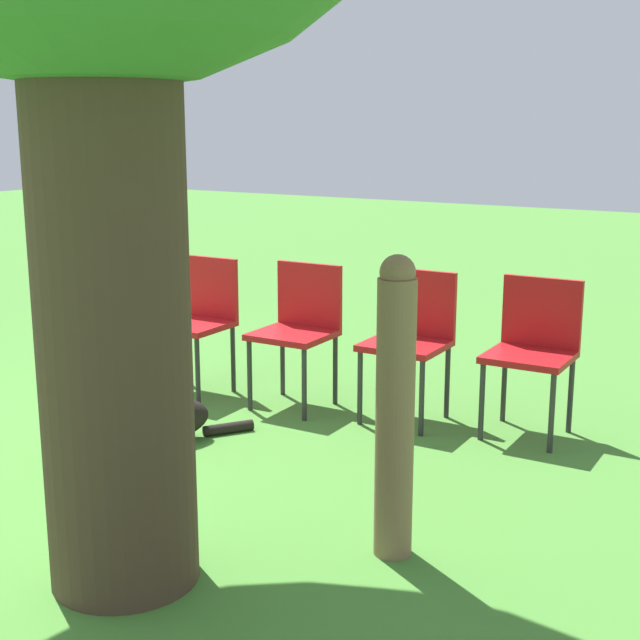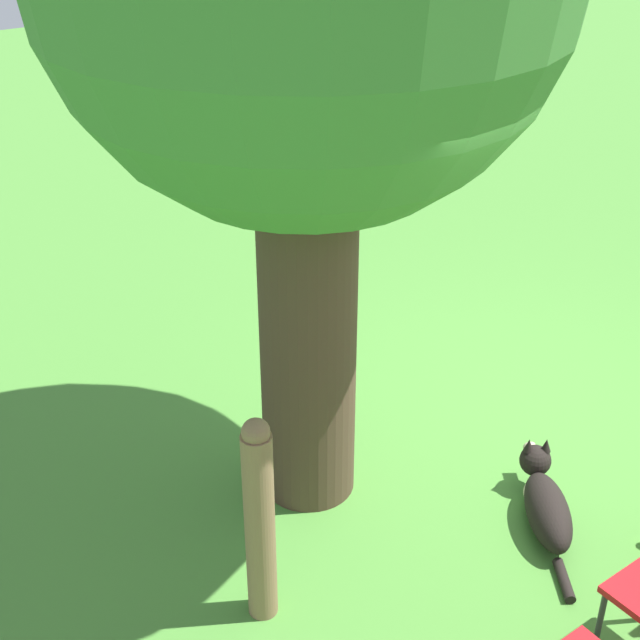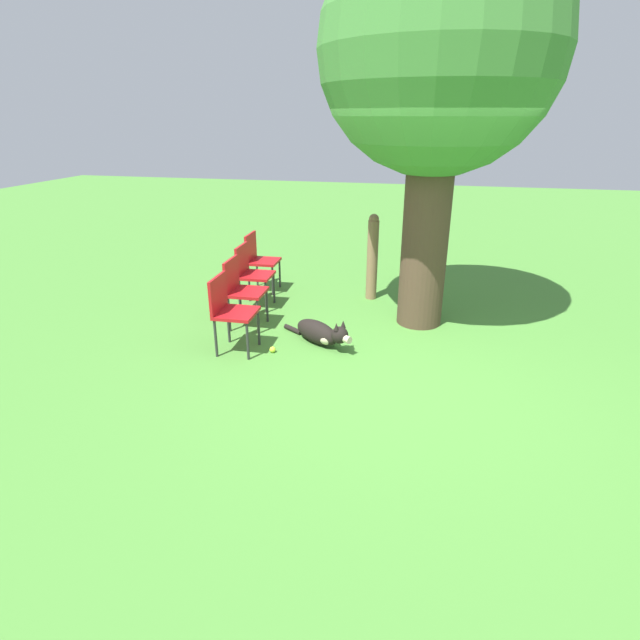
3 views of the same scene
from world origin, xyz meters
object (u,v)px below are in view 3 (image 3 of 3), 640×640
at_px(oak_tree, 440,57).
at_px(red_chair_1, 241,287).
at_px(red_chair_0, 229,308).
at_px(red_chair_2, 251,271).
at_px(red_chair_3, 259,257).
at_px(fence_post, 372,257).
at_px(dog, 321,333).
at_px(tennis_ball, 273,350).

xyz_separation_m(oak_tree, red_chair_1, (-2.13, -0.61, -2.49)).
relative_size(oak_tree, red_chair_0, 5.13).
height_order(oak_tree, red_chair_2, oak_tree).
height_order(oak_tree, red_chair_3, oak_tree).
relative_size(fence_post, red_chair_2, 1.42).
distance_m(dog, tennis_ball, 0.59).
xyz_separation_m(oak_tree, red_chair_3, (-2.38, 0.75, -2.49)).
distance_m(red_chair_2, tennis_ball, 1.58).
height_order(dog, tennis_ball, dog).
bearing_deg(red_chair_3, red_chair_1, -81.04).
xyz_separation_m(fence_post, red_chair_3, (-1.67, -0.01, -0.10)).
bearing_deg(red_chair_1, oak_tree, 14.50).
distance_m(dog, red_chair_3, 2.17).
bearing_deg(red_chair_3, oak_tree, -19.03).
bearing_deg(oak_tree, red_chair_1, -164.01).
bearing_deg(red_chair_1, red_chair_0, -81.04).
distance_m(dog, red_chair_0, 1.07).
distance_m(red_chair_3, tennis_ball, 2.23).
height_order(fence_post, red_chair_3, fence_post).
bearing_deg(tennis_ball, fence_post, 67.62).
height_order(red_chair_1, tennis_ball, red_chair_1).
xyz_separation_m(fence_post, red_chair_1, (-1.42, -1.37, -0.10)).
height_order(red_chair_3, tennis_ball, red_chair_3).
height_order(red_chair_2, tennis_ball, red_chair_2).
bearing_deg(tennis_ball, red_chair_0, -175.66).
bearing_deg(red_chair_0, red_chair_2, 98.96).
bearing_deg(red_chair_2, dog, -41.53).
bearing_deg(red_chair_2, tennis_ball, -63.21).
bearing_deg(red_chair_0, fence_post, 56.30).
relative_size(red_chair_0, red_chair_2, 1.00).
height_order(fence_post, tennis_ball, fence_post).
bearing_deg(fence_post, dog, -101.79).
height_order(dog, red_chair_2, red_chair_2).
bearing_deg(red_chair_3, red_chair_0, -81.04).
xyz_separation_m(fence_post, tennis_ball, (-0.83, -2.02, -0.58)).
xyz_separation_m(dog, red_chair_1, (-1.07, 0.32, 0.36)).
bearing_deg(oak_tree, fence_post, 132.82).
distance_m(oak_tree, red_chair_2, 3.36).
distance_m(red_chair_1, tennis_ball, 0.99).
height_order(oak_tree, fence_post, oak_tree).
height_order(red_chair_1, red_chair_2, same).
distance_m(fence_post, tennis_ball, 2.26).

